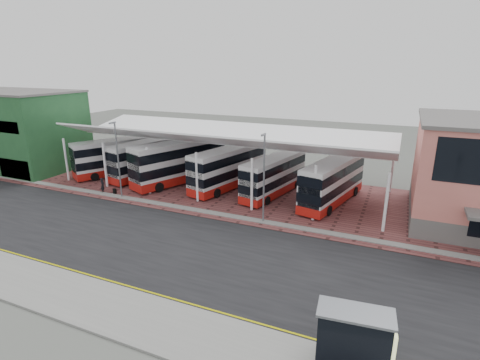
{
  "coord_description": "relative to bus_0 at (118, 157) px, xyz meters",
  "views": [
    {
      "loc": [
        12.55,
        -22.89,
        13.68
      ],
      "look_at": [
        -0.47,
        6.75,
        3.53
      ],
      "focal_mm": 28.0,
      "sensor_mm": 36.0,
      "label": 1
    }
  ],
  "objects": [
    {
      "name": "bus_0",
      "position": [
        0.0,
        0.0,
        0.0
      ],
      "size": [
        7.57,
        10.69,
        4.49
      ],
      "rotation": [
        0.0,
        0.0,
        -0.52
      ],
      "color": "silver",
      "rests_on": "forecourt"
    },
    {
      "name": "suitcase",
      "position": [
        4.79,
        -6.3,
        -1.94
      ],
      "size": [
        0.34,
        0.24,
        0.58
      ],
      "primitive_type": "cube",
      "color": "black",
      "rests_on": "forecourt"
    },
    {
      "name": "bus_1",
      "position": [
        4.07,
        0.78,
        -0.0
      ],
      "size": [
        4.86,
        11.15,
        4.48
      ],
      "rotation": [
        0.0,
        0.0,
        -0.22
      ],
      "color": "silver",
      "rests_on": "forecourt"
    },
    {
      "name": "lamp_west",
      "position": [
        6.21,
        -6.87,
        2.07
      ],
      "size": [
        0.16,
        0.9,
        8.07
      ],
      "color": "slate",
      "rests_on": "ground"
    },
    {
      "name": "pedestrian",
      "position": [
        3.41,
        -6.55,
        -1.39
      ],
      "size": [
        0.61,
        0.72,
        1.68
      ],
      "primitive_type": "imported",
      "rotation": [
        0.0,
        0.0,
        1.98
      ],
      "color": "black",
      "rests_on": "forecourt"
    },
    {
      "name": "shop_cream",
      "position": [
        -16.29,
        -2.17,
        2.83
      ],
      "size": [
        6.4,
        10.2,
        10.22
      ],
      "color": "beige",
      "rests_on": "ground"
    },
    {
      "name": "yellow_line_near",
      "position": [
        20.21,
        -20.15,
        -2.26
      ],
      "size": [
        120.0,
        0.12,
        0.01
      ],
      "primitive_type": "cube",
      "color": "#B9B400",
      "rests_on": "road"
    },
    {
      "name": "bus_4",
      "position": [
        20.68,
        0.51,
        -0.18
      ],
      "size": [
        4.33,
        10.28,
        4.13
      ],
      "rotation": [
        0.0,
        0.0,
        -0.21
      ],
      "color": "silver",
      "rests_on": "forecourt"
    },
    {
      "name": "north_kerb",
      "position": [
        20.21,
        -6.95,
        -2.22
      ],
      "size": [
        120.0,
        0.8,
        0.14
      ],
      "primitive_type": "cube",
      "color": "slate",
      "rests_on": "ground"
    },
    {
      "name": "forecourt",
      "position": [
        22.21,
        -0.15,
        -2.26
      ],
      "size": [
        72.0,
        16.0,
        0.06
      ],
      "primitive_type": "cube",
      "color": "brown",
      "rests_on": "ground"
    },
    {
      "name": "shop_green",
      "position": [
        -9.79,
        -2.17,
        2.83
      ],
      "size": [
        6.4,
        10.2,
        10.22
      ],
      "color": "#24572D",
      "rests_on": "ground"
    },
    {
      "name": "yellow_line_far",
      "position": [
        20.21,
        -19.85,
        -2.26
      ],
      "size": [
        120.0,
        0.12,
        0.01
      ],
      "primitive_type": "cube",
      "color": "#B9B400",
      "rests_on": "road"
    },
    {
      "name": "lamp_east",
      "position": [
        22.21,
        -6.87,
        2.07
      ],
      "size": [
        0.16,
        0.9,
        8.07
      ],
      "color": "slate",
      "rests_on": "ground"
    },
    {
      "name": "ground",
      "position": [
        20.21,
        -13.15,
        -2.29
      ],
      "size": [
        140.0,
        140.0,
        0.0
      ],
      "primitive_type": "plane",
      "color": "#4D504A"
    },
    {
      "name": "road",
      "position": [
        20.21,
        -14.15,
        -2.28
      ],
      "size": [
        120.0,
        14.0,
        0.02
      ],
      "primitive_type": "cube",
      "color": "black",
      "rests_on": "ground"
    },
    {
      "name": "sidewalk",
      "position": [
        20.21,
        -22.15,
        -2.22
      ],
      "size": [
        120.0,
        4.0,
        0.14
      ],
      "primitive_type": "cube",
      "color": "slate",
      "rests_on": "ground"
    },
    {
      "name": "bus_shelter",
      "position": [
        32.14,
        -21.05,
        -0.4
      ],
      "size": [
        3.64,
        1.96,
        2.8
      ],
      "rotation": [
        0.0,
        0.0,
        0.11
      ],
      "color": "black",
      "rests_on": "sidewalk"
    },
    {
      "name": "bus_5",
      "position": [
        26.9,
        0.48,
        -0.03
      ],
      "size": [
        4.78,
        11.02,
        4.43
      ],
      "rotation": [
        0.0,
        0.0,
        -0.22
      ],
      "color": "silver",
      "rests_on": "forecourt"
    },
    {
      "name": "canopy",
      "position": [
        14.21,
        0.79,
        3.51
      ],
      "size": [
        37.0,
        11.63,
        7.07
      ],
      "color": "white",
      "rests_on": "ground"
    },
    {
      "name": "bus_3",
      "position": [
        15.19,
        0.76,
        0.03
      ],
      "size": [
        5.16,
        11.31,
        4.54
      ],
      "rotation": [
        0.0,
        0.0,
        -0.25
      ],
      "color": "silver",
      "rests_on": "forecourt"
    },
    {
      "name": "bus_2",
      "position": [
        9.06,
        0.15,
        0.22
      ],
      "size": [
        7.03,
        12.11,
        4.92
      ],
      "rotation": [
        0.0,
        0.0,
        -0.38
      ],
      "color": "silver",
      "rests_on": "forecourt"
    }
  ]
}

